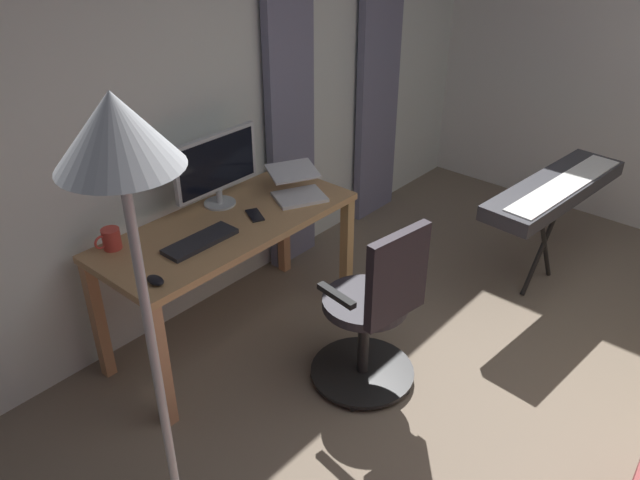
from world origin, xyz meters
name	(u,v)px	position (x,y,z in m)	size (l,w,h in m)	color
back_room_partition	(219,89)	(0.00, -2.70, 1.30)	(5.09, 0.10, 2.60)	silver
curtain_left_panel	(379,62)	(-1.41, -2.59, 1.19)	(0.44, 0.06, 2.38)	slate
curtain_right_panel	(290,92)	(-0.47, -2.59, 1.19)	(0.39, 0.06, 2.38)	slate
desk	(229,238)	(0.40, -2.24, 0.65)	(1.47, 0.62, 0.75)	tan
office_chair	(374,315)	(0.22, -1.38, 0.45)	(0.56, 0.56, 0.99)	black
computer_monitor	(216,166)	(0.29, -2.43, 0.99)	(0.56, 0.18, 0.41)	#B7BCC1
computer_keyboard	(200,241)	(0.64, -2.17, 0.77)	(0.40, 0.14, 0.02)	#232328
laptop	(297,187)	(-0.08, -2.17, 0.81)	(0.39, 0.41, 0.15)	silver
computer_mouse	(155,280)	(1.01, -2.05, 0.77)	(0.06, 0.10, 0.04)	black
cell_phone_by_monitor	(255,215)	(0.26, -2.18, 0.76)	(0.07, 0.14, 0.01)	black
mug_tea	(111,239)	(0.96, -2.47, 0.81)	(0.14, 0.09, 0.11)	#CC3D33
piano_keyboard	(555,191)	(-1.25, -1.11, 0.69)	(1.23, 0.41, 0.76)	black
floor_lamp	(127,199)	(1.55, -1.26, 1.65)	(0.33, 0.33, 1.94)	black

